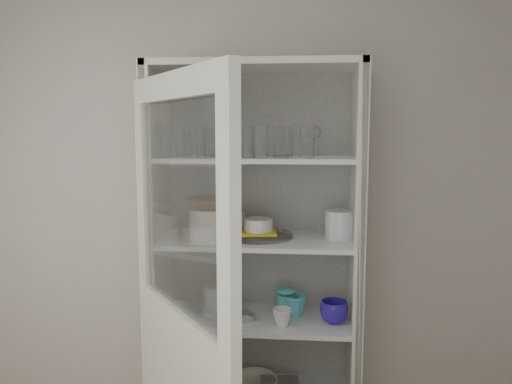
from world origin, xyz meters
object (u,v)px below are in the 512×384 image
Objects in this scene: yellow_trivet at (258,232)px; teal_jar at (287,302)px; cream_dish at (255,384)px; goblet_0 at (218,137)px; plate_stack_back at (223,223)px; mug_teal at (295,305)px; white_canister at (215,300)px; pantry_cabinet at (257,296)px; plate_stack_front at (212,231)px; goblet_2 at (290,140)px; goblet_3 at (314,139)px; glass_platter at (258,235)px; white_ramekin at (258,225)px; measuring_cups at (240,316)px; mug_blue at (334,312)px; cream_bowl at (212,215)px; grey_bowl_stack at (340,225)px; terracotta_bowl at (212,203)px; mug_white at (282,317)px; cupboard_door at (182,367)px; goblet_1 at (234,137)px.

yellow_trivet reaches higher than teal_jar.
yellow_trivet is 0.79m from cream_dish.
plate_stack_back is at bearing 7.32° from goblet_0.
white_canister reaches higher than mug_teal.
pantry_cabinet reaches higher than plate_stack_front.
goblet_2 is 1.06× the size of white_canister.
pantry_cabinet is 18.49× the size of mug_teal.
plate_stack_front is at bearing -162.11° from yellow_trivet.
cream_dish is at bearing -95.77° from pantry_cabinet.
goblet_3 is at bearing 3.08° from goblet_0.
white_canister is at bearing -166.59° from pantry_cabinet.
pantry_cabinet is 9.51× the size of plate_stack_front.
glass_platter is 2.42× the size of white_ramekin.
pantry_cabinet is 0.15m from measuring_cups.
teal_jar reaches higher than measuring_cups.
goblet_3 is 0.85m from mug_blue.
white_ramekin is (0.00, 0.00, 0.05)m from glass_platter.
goblet_3 is 0.64m from cream_bowl.
measuring_cups is at bearing -139.39° from cream_dish.
white_ramekin is (-0.15, -0.06, -0.41)m from goblet_2.
plate_stack_front is 0.23m from yellow_trivet.
teal_jar is (-0.26, 0.04, -0.41)m from grey_bowl_stack.
mug_white is at bearing -9.99° from terracotta_bowl.
goblet_0 reaches higher than terracotta_bowl.
yellow_trivet is at bearing 122.01° from cupboard_door.
cream_dish is at bearing 122.47° from mug_white.
goblet_1 is 0.44m from plate_stack_back.
goblet_3 is 0.73× the size of terracotta_bowl.
grey_bowl_stack reaches higher than measuring_cups.
goblet_0 is 0.48m from goblet_3.
cream_bowl is (0.03, 0.53, 0.51)m from cupboard_door.
white_canister reaches higher than mug_blue.
plate_stack_back reaches higher than measuring_cups.
terracotta_bowl reaches higher than yellow_trivet.
yellow_trivet is at bearing 0.00° from white_ramekin.
glass_platter is (0.01, -0.05, 0.33)m from pantry_cabinet.
pantry_cabinet is at bearing 102.14° from yellow_trivet.
terracotta_bowl is at bearing -162.11° from white_ramekin.
terracotta_bowl is 0.57m from measuring_cups.
white_canister is (-0.01, -0.09, -0.82)m from goblet_0.
goblet_2 is 1.31× the size of teal_jar.
teal_jar is at bearing -8.75° from plate_stack_back.
teal_jar is at bearing 16.81° from plate_stack_front.
goblet_2 reaches higher than mug_teal.
goblet_0 is at bearing -172.68° from plate_stack_back.
terracotta_bowl is 1.58× the size of white_ramekin.
mug_white is 0.64× the size of white_canister.
goblet_1 is at bearing 151.03° from mug_teal.
teal_jar is at bearing 16.81° from cream_bowl.
grey_bowl_stack is (0.40, -0.00, 0.06)m from glass_platter.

